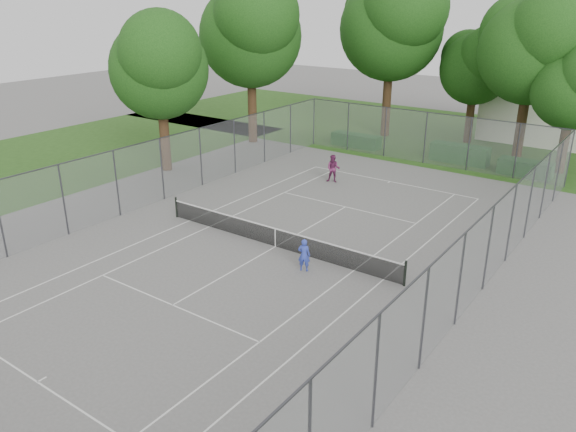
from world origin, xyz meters
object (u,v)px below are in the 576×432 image
Objects in this scene: tennis_net at (275,237)px; woman_player at (333,169)px; girl_player at (304,255)px; house at (542,90)px.

woman_player reaches higher than tennis_net.
girl_player is at bearing -85.80° from woman_player.
girl_player is at bearing -26.68° from tennis_net.
house is (4.51, 28.70, 3.35)m from tennis_net.
tennis_net is 2.68m from girl_player.
tennis_net is at bearing -95.09° from woman_player.
house is 20.55m from woman_player.
girl_player is 0.83× the size of woman_player.
tennis_net is 9.03× the size of girl_player.
woman_player is (-2.84, 9.75, 0.35)m from tennis_net.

